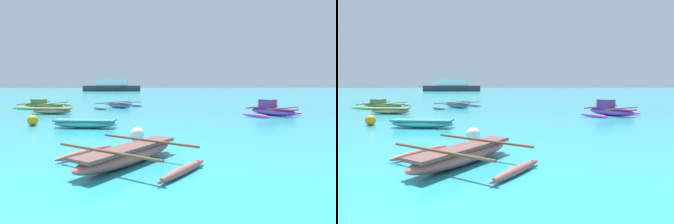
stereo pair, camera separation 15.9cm
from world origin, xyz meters
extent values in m
ellipsoid|color=#A05953|center=(1.56, 4.72, 0.23)|extent=(2.66, 3.28, 0.47)
cube|color=brown|center=(1.56, 4.72, 0.43)|extent=(2.47, 3.04, 0.08)
cylinder|color=brown|center=(2.03, 5.37, 0.49)|extent=(2.61, 1.93, 0.07)
cylinder|color=brown|center=(1.09, 4.08, 0.49)|extent=(2.61, 1.93, 0.07)
ellipsoid|color=#A05953|center=(0.27, 5.66, 0.10)|extent=(1.38, 1.79, 0.20)
ellipsoid|color=#A05953|center=(2.85, 3.78, 0.10)|extent=(1.38, 1.79, 0.20)
ellipsoid|color=#45C7CB|center=(-0.90, 11.10, 0.19)|extent=(3.12, 1.23, 0.38)
cube|color=teal|center=(-0.90, 11.10, 0.34)|extent=(2.87, 1.16, 0.08)
ellipsoid|color=#B046C9|center=(9.91, 15.80, 0.24)|extent=(2.50, 3.20, 0.48)
cube|color=#6D337B|center=(9.91, 15.80, 0.44)|extent=(2.33, 2.97, 0.08)
cube|color=#6D337B|center=(9.68, 16.15, 0.74)|extent=(1.10, 1.16, 0.52)
cylinder|color=brown|center=(10.31, 15.19, 0.50)|extent=(2.91, 1.95, 0.07)
cylinder|color=brown|center=(9.50, 16.42, 0.50)|extent=(2.91, 1.95, 0.07)
ellipsoid|color=#B046C9|center=(11.34, 16.75, 0.10)|extent=(1.29, 1.82, 0.20)
ellipsoid|color=#B046C9|center=(8.47, 14.86, 0.10)|extent=(1.29, 1.82, 0.20)
ellipsoid|color=#6877A8|center=(-0.50, 22.05, 0.21)|extent=(2.35, 2.11, 0.41)
cube|color=#464E69|center=(-0.50, 22.05, 0.37)|extent=(2.17, 1.96, 0.08)
cylinder|color=brown|center=(-0.05, 21.67, 0.43)|extent=(2.62, 3.05, 0.07)
cylinder|color=brown|center=(-0.95, 22.44, 0.43)|extent=(2.62, 3.05, 0.07)
ellipsoid|color=#6877A8|center=(0.79, 23.55, 0.10)|extent=(1.39, 1.23, 0.20)
ellipsoid|color=#6877A8|center=(-1.78, 20.55, 0.10)|extent=(1.39, 1.23, 0.20)
ellipsoid|color=#A0BD56|center=(-6.84, 22.85, 0.17)|extent=(4.09, 2.15, 0.33)
cube|color=olive|center=(-6.84, 22.85, 0.29)|extent=(3.77, 2.00, 0.08)
cube|color=olive|center=(-7.31, 23.02, 0.52)|extent=(1.30, 1.02, 0.37)
cylinder|color=brown|center=(-5.98, 22.53, 0.35)|extent=(1.44, 3.75, 0.07)
cylinder|color=brown|center=(-7.70, 23.16, 0.35)|extent=(1.44, 3.75, 0.07)
ellipsoid|color=#A0BD56|center=(-6.15, 24.71, 0.10)|extent=(2.92, 1.24, 0.20)
ellipsoid|color=#A0BD56|center=(-7.52, 20.99, 0.10)|extent=(2.92, 1.24, 0.20)
ellipsoid|color=tan|center=(-4.45, 17.49, 0.20)|extent=(2.77, 1.10, 0.41)
cube|color=olive|center=(-4.45, 17.49, 0.37)|extent=(2.55, 1.04, 0.08)
sphere|color=orange|center=(-3.61, 11.98, 0.26)|extent=(0.52, 0.52, 0.52)
sphere|color=white|center=(1.64, 7.69, 0.25)|extent=(0.51, 0.51, 0.51)
cube|color=#2D333D|center=(-7.40, 72.11, 0.69)|extent=(13.79, 3.03, 1.38)
cube|color=white|center=(-7.40, 72.11, 2.21)|extent=(7.58, 2.58, 1.65)
camera|label=1|loc=(2.13, -2.78, 2.07)|focal=32.00mm
camera|label=2|loc=(2.29, -2.79, 2.07)|focal=32.00mm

